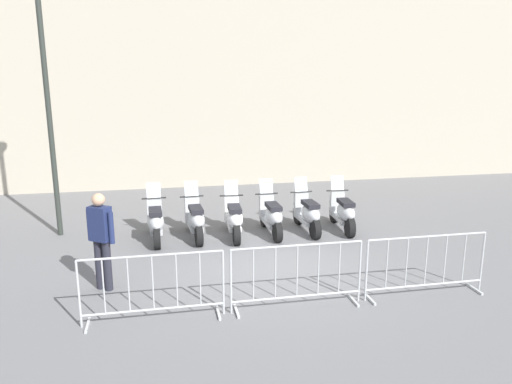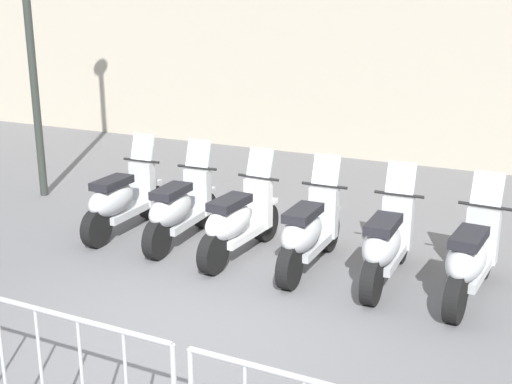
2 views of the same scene
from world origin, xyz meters
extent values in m
plane|color=slate|center=(0.00, 0.00, 0.00)|extent=(120.00, 120.00, 0.00)
cube|color=#B2A893|center=(-1.07, 8.50, 5.48)|extent=(28.08, 5.88, 10.96)
cylinder|color=black|center=(-2.55, 2.27, 0.24)|extent=(0.22, 0.50, 0.48)
cylinder|color=black|center=(-2.35, 1.05, 0.24)|extent=(0.22, 0.50, 0.48)
cube|color=#B7BABC|center=(-2.45, 1.66, 0.28)|extent=(0.42, 0.90, 0.10)
ellipsoid|color=#B7BABC|center=(-2.41, 1.38, 0.52)|extent=(0.49, 0.89, 0.40)
cube|color=black|center=(-2.41, 1.41, 0.74)|extent=(0.37, 0.64, 0.10)
cube|color=#B7BABC|center=(-2.52, 2.09, 0.55)|extent=(0.36, 0.19, 0.60)
cylinder|color=black|center=(-2.52, 2.09, 0.88)|extent=(0.56, 0.13, 0.04)
cube|color=silver|center=(-2.53, 2.14, 1.06)|extent=(0.34, 0.19, 0.35)
cube|color=#B7BABC|center=(-2.55, 2.27, 0.51)|extent=(0.25, 0.35, 0.06)
cylinder|color=black|center=(-1.69, 2.38, 0.24)|extent=(0.23, 0.50, 0.48)
cylinder|color=black|center=(-1.46, 1.17, 0.24)|extent=(0.23, 0.50, 0.48)
cube|color=#B7BABC|center=(-1.57, 1.77, 0.28)|extent=(0.44, 0.90, 0.10)
ellipsoid|color=#B7BABC|center=(-1.52, 1.50, 0.52)|extent=(0.51, 0.89, 0.40)
cube|color=black|center=(-1.52, 1.53, 0.74)|extent=(0.39, 0.64, 0.10)
cube|color=#B7BABC|center=(-1.65, 2.20, 0.55)|extent=(0.36, 0.20, 0.60)
cylinder|color=black|center=(-1.65, 2.20, 0.88)|extent=(0.56, 0.14, 0.04)
cube|color=silver|center=(-1.66, 2.25, 1.06)|extent=(0.34, 0.20, 0.35)
cube|color=#B7BABC|center=(-1.69, 2.38, 0.51)|extent=(0.26, 0.35, 0.06)
cylinder|color=black|center=(-0.72, 2.41, 0.24)|extent=(0.18, 0.49, 0.48)
cylinder|color=black|center=(-0.63, 1.17, 0.24)|extent=(0.18, 0.49, 0.48)
cube|color=white|center=(-0.67, 1.79, 0.28)|extent=(0.35, 0.89, 0.10)
ellipsoid|color=white|center=(-0.65, 1.51, 0.52)|extent=(0.42, 0.87, 0.40)
cube|color=black|center=(-0.66, 1.54, 0.74)|extent=(0.33, 0.62, 0.10)
cube|color=white|center=(-0.71, 2.22, 0.55)|extent=(0.35, 0.17, 0.60)
cylinder|color=black|center=(-0.71, 2.22, 0.88)|extent=(0.56, 0.08, 0.04)
cube|color=silver|center=(-0.71, 2.27, 1.06)|extent=(0.33, 0.16, 0.35)
cube|color=white|center=(-0.72, 2.41, 0.51)|extent=(0.22, 0.33, 0.06)
cylinder|color=black|center=(0.12, 2.53, 0.24)|extent=(0.21, 0.50, 0.48)
cylinder|color=black|center=(0.30, 1.30, 0.24)|extent=(0.21, 0.50, 0.48)
cube|color=#B7BABC|center=(0.21, 1.92, 0.28)|extent=(0.40, 0.90, 0.10)
ellipsoid|color=#B7BABC|center=(0.25, 1.64, 0.52)|extent=(0.48, 0.88, 0.40)
cube|color=black|center=(0.24, 1.67, 0.74)|extent=(0.36, 0.63, 0.10)
cube|color=#B7BABC|center=(0.14, 2.35, 0.55)|extent=(0.36, 0.19, 0.60)
cylinder|color=black|center=(0.14, 2.35, 0.88)|extent=(0.56, 0.12, 0.04)
cube|color=silver|center=(0.14, 2.39, 1.06)|extent=(0.34, 0.18, 0.35)
cube|color=#B7BABC|center=(0.12, 2.53, 0.51)|extent=(0.24, 0.35, 0.06)
cylinder|color=black|center=(0.99, 2.66, 0.24)|extent=(0.21, 0.50, 0.48)
cylinder|color=black|center=(1.19, 1.44, 0.24)|extent=(0.21, 0.50, 0.48)
cube|color=#B7BABC|center=(1.09, 2.05, 0.28)|extent=(0.41, 0.90, 0.10)
ellipsoid|color=#B7BABC|center=(1.13, 1.77, 0.52)|extent=(0.49, 0.89, 0.40)
cube|color=black|center=(1.13, 1.80, 0.74)|extent=(0.37, 0.64, 0.10)
cube|color=#B7BABC|center=(1.02, 2.48, 0.55)|extent=(0.36, 0.19, 0.60)
cylinder|color=black|center=(1.02, 2.48, 0.88)|extent=(0.56, 0.12, 0.04)
cube|color=silver|center=(1.01, 2.53, 1.06)|extent=(0.34, 0.19, 0.35)
cube|color=#B7BABC|center=(0.99, 2.66, 0.51)|extent=(0.25, 0.35, 0.06)
cylinder|color=black|center=(1.94, 2.75, 0.24)|extent=(0.17, 0.49, 0.48)
cylinder|color=black|center=(2.01, 1.51, 0.24)|extent=(0.17, 0.49, 0.48)
cube|color=#B7BABC|center=(1.98, 2.13, 0.28)|extent=(0.33, 0.88, 0.10)
ellipsoid|color=#B7BABC|center=(1.99, 1.85, 0.52)|extent=(0.41, 0.86, 0.40)
cube|color=black|center=(1.99, 1.88, 0.74)|extent=(0.32, 0.62, 0.10)
cube|color=#B7BABC|center=(1.95, 2.57, 0.55)|extent=(0.35, 0.16, 0.60)
cylinder|color=black|center=(1.95, 2.57, 0.88)|extent=(0.56, 0.07, 0.04)
cube|color=silver|center=(1.95, 2.62, 1.06)|extent=(0.33, 0.16, 0.35)
cube|color=#B7BABC|center=(1.94, 2.75, 0.51)|extent=(0.22, 0.33, 0.06)
cube|color=#B2B5B7|center=(-2.97, -2.29, 0.02)|extent=(0.09, 0.44, 0.04)
cube|color=#B2B5B7|center=(-1.02, -2.04, 0.02)|extent=(0.09, 0.44, 0.04)
cylinder|color=#B2B5B7|center=(-3.05, -2.30, 0.53)|extent=(0.04, 0.04, 1.05)
cylinder|color=#B2B5B7|center=(-0.94, -2.03, 0.53)|extent=(0.04, 0.04, 1.05)
cylinder|color=#B2B5B7|center=(-2.00, -2.16, 1.05)|extent=(2.12, 0.30, 0.04)
cylinder|color=#B2B5B7|center=(-2.00, -2.16, 0.18)|extent=(2.12, 0.30, 0.04)
cylinder|color=#B2B5B7|center=(-2.70, -2.25, 0.61)|extent=(0.02, 0.02, 0.87)
cylinder|color=#B2B5B7|center=(-2.35, -2.21, 0.61)|extent=(0.02, 0.02, 0.87)
cylinder|color=#B2B5B7|center=(-2.00, -2.16, 0.61)|extent=(0.02, 0.02, 0.87)
cylinder|color=#B2B5B7|center=(-1.64, -2.12, 0.61)|extent=(0.02, 0.02, 0.87)
cylinder|color=#B2B5B7|center=(-1.29, -2.07, 0.61)|extent=(0.02, 0.02, 0.87)
cube|color=#B2B5B7|center=(-0.74, -2.00, 0.02)|extent=(0.09, 0.44, 0.04)
cube|color=#B2B5B7|center=(1.21, -1.76, 0.02)|extent=(0.09, 0.44, 0.04)
cylinder|color=#B2B5B7|center=(-0.82, -2.01, 0.53)|extent=(0.04, 0.04, 1.05)
cylinder|color=#B2B5B7|center=(1.29, -1.75, 0.53)|extent=(0.04, 0.04, 1.05)
cylinder|color=#B2B5B7|center=(0.24, -1.88, 1.05)|extent=(2.12, 0.30, 0.04)
cylinder|color=#B2B5B7|center=(0.24, -1.88, 0.18)|extent=(2.12, 0.30, 0.04)
cylinder|color=#B2B5B7|center=(-0.47, -1.97, 0.61)|extent=(0.02, 0.02, 0.87)
cylinder|color=#B2B5B7|center=(-0.12, -1.93, 0.61)|extent=(0.02, 0.02, 0.87)
cylinder|color=#B2B5B7|center=(0.24, -1.88, 0.61)|extent=(0.02, 0.02, 0.87)
cylinder|color=#B2B5B7|center=(0.59, -1.84, 0.61)|extent=(0.02, 0.02, 0.87)
cylinder|color=#B2B5B7|center=(0.94, -1.79, 0.61)|extent=(0.02, 0.02, 0.87)
cube|color=#B2B5B7|center=(1.50, -1.72, 0.02)|extent=(0.09, 0.44, 0.04)
cube|color=#B2B5B7|center=(3.44, -1.48, 0.02)|extent=(0.09, 0.44, 0.04)
cylinder|color=#B2B5B7|center=(1.41, -1.73, 0.53)|extent=(0.04, 0.04, 1.05)
cylinder|color=#B2B5B7|center=(3.53, -1.47, 0.53)|extent=(0.04, 0.04, 1.05)
cylinder|color=#B2B5B7|center=(2.47, -1.60, 1.05)|extent=(2.12, 0.30, 0.04)
cylinder|color=#B2B5B7|center=(2.47, -1.60, 0.18)|extent=(2.12, 0.30, 0.04)
cylinder|color=#B2B5B7|center=(1.77, -1.69, 0.61)|extent=(0.02, 0.02, 0.87)
cylinder|color=#B2B5B7|center=(2.12, -1.64, 0.61)|extent=(0.02, 0.02, 0.87)
cylinder|color=#B2B5B7|center=(2.47, -1.60, 0.61)|extent=(0.02, 0.02, 0.87)
cylinder|color=#B2B5B7|center=(2.82, -1.55, 0.61)|extent=(0.02, 0.02, 0.87)
cylinder|color=#B2B5B7|center=(3.18, -1.51, 0.61)|extent=(0.02, 0.02, 0.87)
cylinder|color=#2D332D|center=(-4.76, 2.20, 2.84)|extent=(0.12, 0.12, 5.69)
cylinder|color=#23232D|center=(-3.09, -0.91, 0.45)|extent=(0.14, 0.14, 0.90)
cylinder|color=#23232D|center=(-2.93, -1.00, 0.45)|extent=(0.14, 0.14, 0.90)
cube|color=navy|center=(-3.01, -0.96, 1.20)|extent=(0.42, 0.36, 0.60)
sphere|color=tan|center=(-3.01, -0.96, 1.62)|extent=(0.22, 0.22, 0.22)
cylinder|color=navy|center=(-3.22, -0.85, 1.15)|extent=(0.09, 0.09, 0.55)
cylinder|color=navy|center=(-2.81, -1.06, 1.15)|extent=(0.09, 0.09, 0.55)
camera|label=1|loc=(-0.94, -9.00, 3.61)|focal=33.89mm
camera|label=2|loc=(3.61, -4.37, 2.99)|focal=46.49mm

